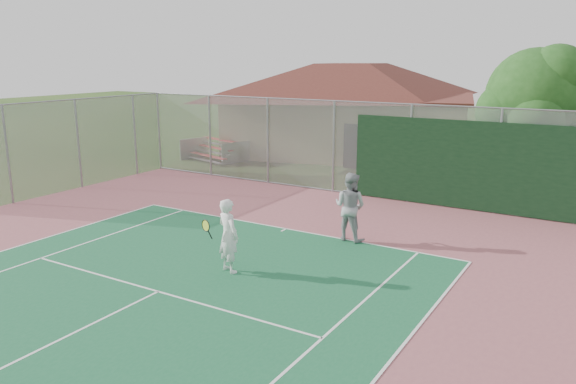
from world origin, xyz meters
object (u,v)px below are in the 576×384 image
(tree, at_px, (538,100))
(player_white_front, at_px, (228,236))
(bleachers, at_px, (214,150))
(player_grey_back, at_px, (350,207))
(clubhouse, at_px, (351,100))

(tree, relative_size, player_white_front, 3.05)
(bleachers, relative_size, player_white_front, 1.76)
(bleachers, xyz_separation_m, tree, (14.88, -0.69, 3.09))
(player_white_front, bearing_deg, tree, -95.92)
(tree, bearing_deg, player_white_front, -114.85)
(player_grey_back, bearing_deg, tree, -112.91)
(clubhouse, bearing_deg, bleachers, -143.92)
(clubhouse, xyz_separation_m, player_grey_back, (6.40, -13.74, -1.91))
(clubhouse, distance_m, bleachers, 7.85)
(player_white_front, height_order, player_grey_back, player_grey_back)
(player_white_front, distance_m, player_grey_back, 4.02)
(clubhouse, relative_size, player_grey_back, 7.64)
(tree, relative_size, player_grey_back, 2.84)
(clubhouse, bearing_deg, tree, -46.50)
(tree, distance_m, player_white_front, 12.48)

